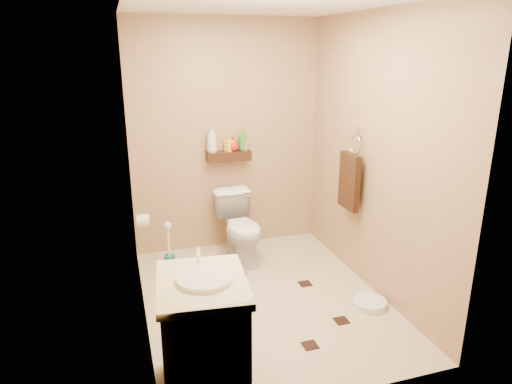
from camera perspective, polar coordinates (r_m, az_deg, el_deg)
name	(u,v)px	position (r m, az deg, el deg)	size (l,w,h in m)	color
ground	(263,299)	(4.09, 0.94, -13.18)	(2.50, 2.50, 0.00)	#CAAE94
wall_back	(227,138)	(4.80, -3.70, 6.81)	(2.00, 0.04, 2.40)	tan
wall_front	(336,218)	(2.52, 10.01, -3.24)	(2.00, 0.04, 2.40)	tan
wall_left	(135,175)	(3.45, -14.93, 2.06)	(0.04, 2.50, 2.40)	tan
wall_right	(375,157)	(4.05, 14.63, 4.28)	(0.04, 2.50, 2.40)	tan
ceiling	(265,2)	(3.53, 1.14, 22.61)	(2.00, 2.50, 0.02)	silver
wall_shelf	(229,156)	(4.76, -3.43, 4.51)	(0.46, 0.14, 0.10)	#3D1E10
floor_accents	(268,301)	(4.05, 1.46, -13.47)	(1.14, 1.34, 0.01)	black
toilet	(241,228)	(4.66, -1.88, -4.46)	(0.39, 0.68, 0.69)	white
vanity	(204,336)	(2.95, -6.52, -17.40)	(0.59, 0.69, 0.90)	brown
bathroom_scale	(369,303)	(4.09, 13.99, -13.31)	(0.36, 0.36, 0.06)	white
toilet_brush	(169,251)	(4.65, -10.81, -7.24)	(0.11, 0.11, 0.47)	#196563
towel_ring	(350,179)	(4.27, 11.64, 1.65)	(0.12, 0.30, 0.76)	silver
toilet_paper	(143,220)	(4.26, -13.98, -3.47)	(0.12, 0.11, 0.12)	white
bottle_a	(212,139)	(4.69, -5.54, 6.60)	(0.11, 0.11, 0.28)	silver
bottle_b	(229,143)	(4.74, -3.38, 6.11)	(0.08, 0.08, 0.17)	yellow
bottle_c	(233,144)	(4.75, -2.86, 6.01)	(0.11, 0.11, 0.15)	red
bottle_d	(243,140)	(4.77, -1.66, 6.56)	(0.09, 0.09, 0.23)	#2E882D
bottle_e	(244,143)	(4.78, -1.50, 6.10)	(0.07, 0.07, 0.15)	#CB8743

